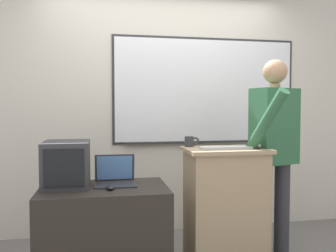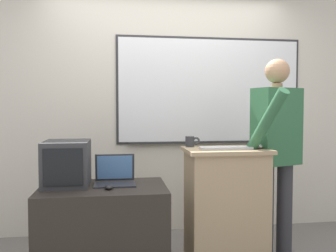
{
  "view_description": "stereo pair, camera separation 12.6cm",
  "coord_description": "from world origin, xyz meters",
  "px_view_note": "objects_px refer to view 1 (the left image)",
  "views": [
    {
      "loc": [
        -0.65,
        -2.39,
        1.31
      ],
      "look_at": [
        -0.12,
        0.41,
        1.17
      ],
      "focal_mm": 38.0,
      "sensor_mm": 36.0,
      "label": 1
    },
    {
      "loc": [
        -0.53,
        -2.41,
        1.31
      ],
      "look_at": [
        -0.12,
        0.41,
        1.17
      ],
      "focal_mm": 38.0,
      "sensor_mm": 36.0,
      "label": 2
    }
  ],
  "objects_px": {
    "person_presenter": "(274,147)",
    "crt_monitor": "(67,164)",
    "wireless_keyboard": "(226,148)",
    "computer_mouse_by_keyboard": "(257,146)",
    "laptop": "(115,175)",
    "computer_mouse_by_laptop": "(110,187)",
    "coffee_mug": "(190,141)",
    "lectern_podium": "(225,208)",
    "side_desk": "(104,235)"
  },
  "relations": [
    {
      "from": "coffee_mug",
      "to": "person_presenter",
      "type": "bearing_deg",
      "value": -9.85
    },
    {
      "from": "person_presenter",
      "to": "computer_mouse_by_keyboard",
      "type": "relative_size",
      "value": 17.22
    },
    {
      "from": "computer_mouse_by_keyboard",
      "to": "coffee_mug",
      "type": "height_order",
      "value": "coffee_mug"
    },
    {
      "from": "person_presenter",
      "to": "laptop",
      "type": "bearing_deg",
      "value": 161.4
    },
    {
      "from": "lectern_podium",
      "to": "computer_mouse_by_keyboard",
      "type": "relative_size",
      "value": 9.91
    },
    {
      "from": "computer_mouse_by_laptop",
      "to": "laptop",
      "type": "bearing_deg",
      "value": 78.25
    },
    {
      "from": "side_desk",
      "to": "wireless_keyboard",
      "type": "xyz_separation_m",
      "value": [
        0.96,
        -0.01,
        0.64
      ]
    },
    {
      "from": "wireless_keyboard",
      "to": "computer_mouse_by_keyboard",
      "type": "bearing_deg",
      "value": 3.86
    },
    {
      "from": "laptop",
      "to": "computer_mouse_by_laptop",
      "type": "bearing_deg",
      "value": -101.75
    },
    {
      "from": "lectern_podium",
      "to": "laptop",
      "type": "relative_size",
      "value": 3.15
    },
    {
      "from": "side_desk",
      "to": "coffee_mug",
      "type": "bearing_deg",
      "value": 16.58
    },
    {
      "from": "laptop",
      "to": "computer_mouse_by_laptop",
      "type": "distance_m",
      "value": 0.21
    },
    {
      "from": "person_presenter",
      "to": "laptop",
      "type": "relative_size",
      "value": 5.47
    },
    {
      "from": "computer_mouse_by_laptop",
      "to": "coffee_mug",
      "type": "xyz_separation_m",
      "value": [
        0.67,
        0.31,
        0.29
      ]
    },
    {
      "from": "person_presenter",
      "to": "computer_mouse_by_keyboard",
      "type": "height_order",
      "value": "person_presenter"
    },
    {
      "from": "wireless_keyboard",
      "to": "computer_mouse_by_laptop",
      "type": "distance_m",
      "value": 0.95
    },
    {
      "from": "side_desk",
      "to": "coffee_mug",
      "type": "xyz_separation_m",
      "value": [
        0.72,
        0.21,
        0.67
      ]
    },
    {
      "from": "laptop",
      "to": "lectern_podium",
      "type": "bearing_deg",
      "value": -2.88
    },
    {
      "from": "lectern_podium",
      "to": "wireless_keyboard",
      "type": "xyz_separation_m",
      "value": [
        -0.02,
        -0.06,
        0.5
      ]
    },
    {
      "from": "side_desk",
      "to": "crt_monitor",
      "type": "relative_size",
      "value": 2.33
    },
    {
      "from": "laptop",
      "to": "computer_mouse_by_laptop",
      "type": "height_order",
      "value": "laptop"
    },
    {
      "from": "wireless_keyboard",
      "to": "coffee_mug",
      "type": "xyz_separation_m",
      "value": [
        -0.24,
        0.22,
        0.03
      ]
    },
    {
      "from": "side_desk",
      "to": "lectern_podium",
      "type": "bearing_deg",
      "value": 3.06
    },
    {
      "from": "laptop",
      "to": "wireless_keyboard",
      "type": "distance_m",
      "value": 0.9
    },
    {
      "from": "person_presenter",
      "to": "crt_monitor",
      "type": "xyz_separation_m",
      "value": [
        -1.7,
        -0.01,
        -0.09
      ]
    },
    {
      "from": "lectern_podium",
      "to": "person_presenter",
      "type": "height_order",
      "value": "person_presenter"
    },
    {
      "from": "laptop",
      "to": "side_desk",
      "type": "bearing_deg",
      "value": -131.81
    },
    {
      "from": "lectern_podium",
      "to": "person_presenter",
      "type": "xyz_separation_m",
      "value": [
        0.45,
        0.04,
        0.49
      ]
    },
    {
      "from": "computer_mouse_by_keyboard",
      "to": "crt_monitor",
      "type": "bearing_deg",
      "value": 177.39
    },
    {
      "from": "coffee_mug",
      "to": "computer_mouse_by_laptop",
      "type": "bearing_deg",
      "value": -155.04
    },
    {
      "from": "lectern_podium",
      "to": "computer_mouse_by_laptop",
      "type": "distance_m",
      "value": 0.97
    },
    {
      "from": "computer_mouse_by_laptop",
      "to": "wireless_keyboard",
      "type": "bearing_deg",
      "value": 5.89
    },
    {
      "from": "computer_mouse_by_keyboard",
      "to": "laptop",
      "type": "bearing_deg",
      "value": 175.84
    },
    {
      "from": "crt_monitor",
      "to": "coffee_mug",
      "type": "bearing_deg",
      "value": 7.55
    },
    {
      "from": "crt_monitor",
      "to": "coffee_mug",
      "type": "xyz_separation_m",
      "value": [
        0.99,
        0.13,
        0.14
      ]
    },
    {
      "from": "laptop",
      "to": "computer_mouse_by_keyboard",
      "type": "distance_m",
      "value": 1.17
    },
    {
      "from": "wireless_keyboard",
      "to": "computer_mouse_by_laptop",
      "type": "xyz_separation_m",
      "value": [
        -0.91,
        -0.09,
        -0.26
      ]
    },
    {
      "from": "wireless_keyboard",
      "to": "crt_monitor",
      "type": "relative_size",
      "value": 1.01
    },
    {
      "from": "computer_mouse_by_laptop",
      "to": "computer_mouse_by_keyboard",
      "type": "xyz_separation_m",
      "value": [
        1.18,
        0.11,
        0.27
      ]
    },
    {
      "from": "lectern_podium",
      "to": "side_desk",
      "type": "height_order",
      "value": "lectern_podium"
    },
    {
      "from": "wireless_keyboard",
      "to": "computer_mouse_by_laptop",
      "type": "height_order",
      "value": "wireless_keyboard"
    },
    {
      "from": "wireless_keyboard",
      "to": "computer_mouse_by_keyboard",
      "type": "distance_m",
      "value": 0.27
    },
    {
      "from": "laptop",
      "to": "crt_monitor",
      "type": "distance_m",
      "value": 0.38
    },
    {
      "from": "wireless_keyboard",
      "to": "crt_monitor",
      "type": "bearing_deg",
      "value": 175.96
    },
    {
      "from": "person_presenter",
      "to": "wireless_keyboard",
      "type": "height_order",
      "value": "person_presenter"
    },
    {
      "from": "computer_mouse_by_laptop",
      "to": "computer_mouse_by_keyboard",
      "type": "relative_size",
      "value": 1.0
    },
    {
      "from": "computer_mouse_by_keyboard",
      "to": "computer_mouse_by_laptop",
      "type": "bearing_deg",
      "value": -174.58
    },
    {
      "from": "side_desk",
      "to": "computer_mouse_by_keyboard",
      "type": "bearing_deg",
      "value": 0.62
    },
    {
      "from": "computer_mouse_by_keyboard",
      "to": "coffee_mug",
      "type": "distance_m",
      "value": 0.55
    },
    {
      "from": "side_desk",
      "to": "computer_mouse_by_laptop",
      "type": "bearing_deg",
      "value": -65.21
    }
  ]
}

